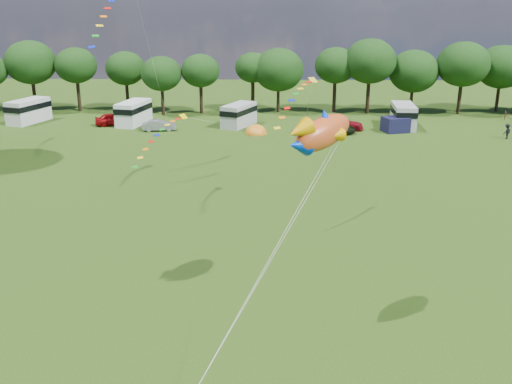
{
  "coord_description": "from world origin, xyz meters",
  "views": [
    {
      "loc": [
        1.01,
        -25.29,
        15.28
      ],
      "look_at": [
        0.0,
        8.0,
        4.0
      ],
      "focal_mm": 40.0,
      "sensor_mm": 36.0,
      "label": 1
    }
  ],
  "objects_px": {
    "campervan_a": "(28,110)",
    "campervan_d": "(403,115)",
    "campervan_c": "(239,114)",
    "car_d": "(336,127)",
    "tent_greyblue": "(303,134)",
    "fish_kite": "(319,134)",
    "tent_orange": "(256,133)",
    "walker_b": "(507,131)",
    "car_a": "(114,119)",
    "car_c": "(341,124)",
    "car_b": "(159,125)",
    "campervan_b": "(134,112)"
  },
  "relations": [
    {
      "from": "car_a",
      "to": "walker_b",
      "type": "distance_m",
      "value": 47.7
    },
    {
      "from": "tent_orange",
      "to": "campervan_a",
      "type": "bearing_deg",
      "value": 169.26
    },
    {
      "from": "car_c",
      "to": "campervan_d",
      "type": "height_order",
      "value": "campervan_d"
    },
    {
      "from": "campervan_b",
      "to": "tent_greyblue",
      "type": "xyz_separation_m",
      "value": [
        21.48,
        -5.16,
        -1.57
      ]
    },
    {
      "from": "car_a",
      "to": "campervan_a",
      "type": "relative_size",
      "value": 0.72
    },
    {
      "from": "tent_orange",
      "to": "walker_b",
      "type": "height_order",
      "value": "walker_b"
    },
    {
      "from": "car_c",
      "to": "fish_kite",
      "type": "bearing_deg",
      "value": 171.76
    },
    {
      "from": "campervan_d",
      "to": "tent_orange",
      "type": "bearing_deg",
      "value": 105.87
    },
    {
      "from": "car_b",
      "to": "car_c",
      "type": "relative_size",
      "value": 0.73
    },
    {
      "from": "car_d",
      "to": "tent_greyblue",
      "type": "bearing_deg",
      "value": 125.41
    },
    {
      "from": "campervan_a",
      "to": "car_c",
      "type": "bearing_deg",
      "value": -76.89
    },
    {
      "from": "car_a",
      "to": "fish_kite",
      "type": "xyz_separation_m",
      "value": [
        22.45,
        -45.64,
        8.69
      ]
    },
    {
      "from": "car_b",
      "to": "car_c",
      "type": "xyz_separation_m",
      "value": [
        22.29,
        1.16,
        0.11
      ]
    },
    {
      "from": "campervan_a",
      "to": "tent_greyblue",
      "type": "relative_size",
      "value": 2.0
    },
    {
      "from": "tent_greyblue",
      "to": "walker_b",
      "type": "height_order",
      "value": "walker_b"
    },
    {
      "from": "campervan_c",
      "to": "car_d",
      "type": "bearing_deg",
      "value": -82.83
    },
    {
      "from": "car_d",
      "to": "tent_greyblue",
      "type": "xyz_separation_m",
      "value": [
        -3.94,
        -0.93,
        -0.65
      ]
    },
    {
      "from": "tent_greyblue",
      "to": "tent_orange",
      "type": "bearing_deg",
      "value": 176.91
    },
    {
      "from": "car_a",
      "to": "tent_orange",
      "type": "distance_m",
      "value": 18.81
    },
    {
      "from": "car_a",
      "to": "campervan_b",
      "type": "bearing_deg",
      "value": -94.81
    },
    {
      "from": "car_d",
      "to": "campervan_a",
      "type": "xyz_separation_m",
      "value": [
        -39.41,
        5.03,
        0.93
      ]
    },
    {
      "from": "car_c",
      "to": "walker_b",
      "type": "xyz_separation_m",
      "value": [
        18.57,
        -4.17,
        0.09
      ]
    },
    {
      "from": "campervan_a",
      "to": "campervan_d",
      "type": "xyz_separation_m",
      "value": [
        48.11,
        -1.76,
        -0.02
      ]
    },
    {
      "from": "car_d",
      "to": "car_b",
      "type": "bearing_deg",
      "value": 110.73
    },
    {
      "from": "car_a",
      "to": "tent_orange",
      "type": "xyz_separation_m",
      "value": [
        18.32,
        -4.2,
        -0.76
      ]
    },
    {
      "from": "car_b",
      "to": "tent_orange",
      "type": "xyz_separation_m",
      "value": [
        11.86,
        -1.14,
        -0.65
      ]
    },
    {
      "from": "campervan_c",
      "to": "tent_orange",
      "type": "bearing_deg",
      "value": -127.64
    },
    {
      "from": "car_b",
      "to": "campervan_b",
      "type": "xyz_separation_m",
      "value": [
        -3.97,
        3.71,
        0.91
      ]
    },
    {
      "from": "tent_greyblue",
      "to": "walker_b",
      "type": "xyz_separation_m",
      "value": [
        23.35,
        -1.56,
        0.85
      ]
    },
    {
      "from": "tent_greyblue",
      "to": "walker_b",
      "type": "distance_m",
      "value": 23.42
    },
    {
      "from": "car_c",
      "to": "tent_orange",
      "type": "xyz_separation_m",
      "value": [
        -10.43,
        -2.3,
        -0.76
      ]
    },
    {
      "from": "car_d",
      "to": "car_a",
      "type": "bearing_deg",
      "value": 104.81
    },
    {
      "from": "campervan_a",
      "to": "campervan_d",
      "type": "relative_size",
      "value": 1.07
    },
    {
      "from": "car_c",
      "to": "tent_orange",
      "type": "bearing_deg",
      "value": 102.41
    },
    {
      "from": "campervan_d",
      "to": "tent_greyblue",
      "type": "relative_size",
      "value": 1.87
    },
    {
      "from": "car_a",
      "to": "car_b",
      "type": "xyz_separation_m",
      "value": [
        6.45,
        -3.06,
        -0.11
      ]
    },
    {
      "from": "car_d",
      "to": "campervan_b",
      "type": "relative_size",
      "value": 0.76
    },
    {
      "from": "car_a",
      "to": "campervan_c",
      "type": "distance_m",
      "value": 16.05
    },
    {
      "from": "campervan_a",
      "to": "campervan_d",
      "type": "distance_m",
      "value": 48.14
    },
    {
      "from": "campervan_b",
      "to": "campervan_d",
      "type": "distance_m",
      "value": 34.14
    },
    {
      "from": "fish_kite",
      "to": "car_d",
      "type": "bearing_deg",
      "value": 39.11
    },
    {
      "from": "car_a",
      "to": "campervan_b",
      "type": "height_order",
      "value": "campervan_b"
    },
    {
      "from": "campervan_a",
      "to": "fish_kite",
      "type": "height_order",
      "value": "fish_kite"
    },
    {
      "from": "car_d",
      "to": "fish_kite",
      "type": "bearing_deg",
      "value": -165.28
    },
    {
      "from": "campervan_b",
      "to": "walker_b",
      "type": "xyz_separation_m",
      "value": [
        44.84,
        -6.72,
        -0.72
      ]
    },
    {
      "from": "tent_orange",
      "to": "car_c",
      "type": "bearing_deg",
      "value": 12.46
    },
    {
      "from": "fish_kite",
      "to": "tent_greyblue",
      "type": "bearing_deg",
      "value": 44.4
    },
    {
      "from": "campervan_d",
      "to": "fish_kite",
      "type": "height_order",
      "value": "fish_kite"
    },
    {
      "from": "car_c",
      "to": "campervan_a",
      "type": "xyz_separation_m",
      "value": [
        -40.25,
        3.35,
        0.81
      ]
    },
    {
      "from": "car_a",
      "to": "walker_b",
      "type": "bearing_deg",
      "value": -116.84
    }
  ]
}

